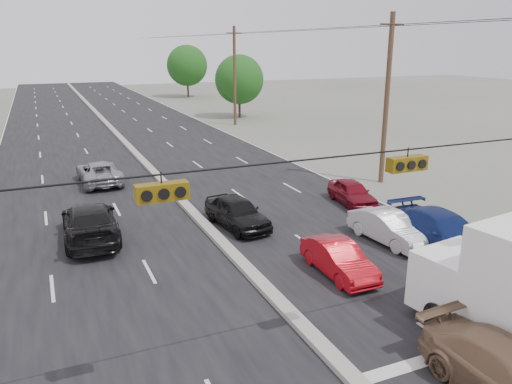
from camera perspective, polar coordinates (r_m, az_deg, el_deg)
ground at (r=14.05m, az=9.92°, el=-19.59°), size 200.00×200.00×0.00m
road_surface at (r=40.70m, az=-13.81°, el=4.40°), size 20.00×160.00×0.02m
center_median at (r=40.68m, az=-13.82°, el=4.54°), size 0.50×160.00×0.20m
utility_pole_right_b at (r=31.04m, az=14.71°, el=10.25°), size 1.60×0.30×10.00m
utility_pole_right_c at (r=52.96m, az=-2.46°, el=13.15°), size 1.60×0.30×10.00m
traffic_signals at (r=12.55m, az=16.53°, el=3.27°), size 25.00×0.30×0.54m
tree_right_mid at (r=58.56m, az=-1.92°, el=12.73°), size 5.60×5.60×7.14m
tree_right_far at (r=82.52m, az=-7.88°, el=14.13°), size 6.40×6.40×8.16m
red_sedan at (r=18.79m, az=9.42°, el=-7.59°), size 1.34×3.75×1.23m
queue_car_a at (r=23.20m, az=-2.18°, el=-2.34°), size 2.25×4.43×1.44m
queue_car_b at (r=22.19m, az=14.94°, el=-3.98°), size 1.76×4.12×1.32m
queue_car_d at (r=21.95m, az=20.64°, el=-4.39°), size 2.41×5.48×1.57m
queue_car_e at (r=26.98m, az=10.93°, el=-0.10°), size 2.00×3.92×1.28m
oncoming_near at (r=22.84m, az=-18.45°, el=-3.30°), size 2.45×5.62×1.61m
oncoming_far at (r=31.98m, az=-17.49°, el=2.13°), size 2.45×5.02×1.37m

